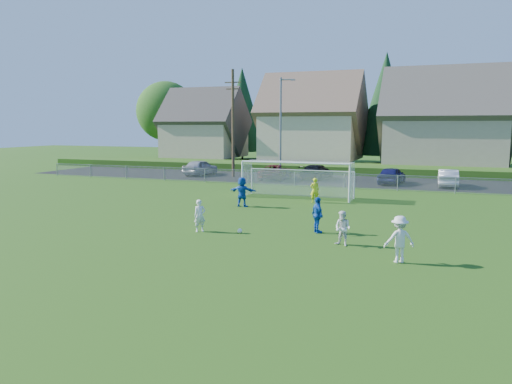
# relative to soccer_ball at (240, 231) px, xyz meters

# --- Properties ---
(ground) EXTENTS (160.00, 160.00, 0.00)m
(ground) POSITION_rel_soccer_ball_xyz_m (-0.61, -4.30, -0.11)
(ground) COLOR #193D0C
(ground) RESTS_ON ground
(asphalt_lot) EXTENTS (60.00, 60.00, 0.00)m
(asphalt_lot) POSITION_rel_soccer_ball_xyz_m (-0.61, 23.20, -0.10)
(asphalt_lot) COLOR black
(asphalt_lot) RESTS_ON ground
(grass_embankment) EXTENTS (70.00, 6.00, 0.80)m
(grass_embankment) POSITION_rel_soccer_ball_xyz_m (-0.61, 30.70, 0.29)
(grass_embankment) COLOR #1E420F
(grass_embankment) RESTS_ON ground
(soccer_ball) EXTENTS (0.22, 0.22, 0.22)m
(soccer_ball) POSITION_rel_soccer_ball_xyz_m (0.00, 0.00, 0.00)
(soccer_ball) COLOR white
(soccer_ball) RESTS_ON ground
(player_white_a) EXTENTS (0.64, 0.63, 1.48)m
(player_white_a) POSITION_rel_soccer_ball_xyz_m (-1.87, -0.30, 0.63)
(player_white_a) COLOR white
(player_white_a) RESTS_ON ground
(player_white_b) EXTENTS (0.85, 0.76, 1.43)m
(player_white_b) POSITION_rel_soccer_ball_xyz_m (4.82, -0.67, 0.60)
(player_white_b) COLOR white
(player_white_b) RESTS_ON ground
(player_white_c) EXTENTS (1.26, 1.03, 1.70)m
(player_white_c) POSITION_rel_soccer_ball_xyz_m (7.20, -2.47, 0.74)
(player_white_c) COLOR white
(player_white_c) RESTS_ON ground
(player_blue_a) EXTENTS (0.92, 1.01, 1.65)m
(player_blue_a) POSITION_rel_soccer_ball_xyz_m (3.28, 1.34, 0.72)
(player_blue_a) COLOR #124AAE
(player_blue_a) RESTS_ON ground
(player_blue_b) EXTENTS (1.67, 0.55, 1.79)m
(player_blue_b) POSITION_rel_soccer_ball_xyz_m (-2.74, 6.97, 0.79)
(player_blue_b) COLOR #124AAE
(player_blue_b) RESTS_ON ground
(goalkeeper) EXTENTS (0.68, 0.58, 1.57)m
(goalkeeper) POSITION_rel_soccer_ball_xyz_m (0.95, 10.08, 0.68)
(goalkeeper) COLOR #C8D619
(goalkeeper) RESTS_ON ground
(car_a) EXTENTS (2.14, 4.60, 1.52)m
(car_a) POSITION_rel_soccer_ball_xyz_m (-13.82, 23.14, 0.65)
(car_a) COLOR #A3A4AA
(car_a) RESTS_ON ground
(car_c) EXTENTS (2.42, 4.94, 1.35)m
(car_c) POSITION_rel_soccer_ball_xyz_m (-5.57, 21.90, 0.57)
(car_c) COLOR #5A0A17
(car_c) RESTS_ON ground
(car_d) EXTENTS (2.45, 4.86, 1.35)m
(car_d) POSITION_rel_soccer_ball_xyz_m (-2.20, 23.35, 0.57)
(car_d) COLOR black
(car_d) RESTS_ON ground
(car_e) EXTENTS (2.23, 4.36, 1.42)m
(car_e) POSITION_rel_soccer_ball_xyz_m (4.51, 22.18, 0.60)
(car_e) COLOR #15164A
(car_e) RESTS_ON ground
(car_f) EXTENTS (1.60, 4.25, 1.39)m
(car_f) POSITION_rel_soccer_ball_xyz_m (8.90, 21.94, 0.58)
(car_f) COLOR silver
(car_f) RESTS_ON ground
(soccer_goal) EXTENTS (7.42, 1.90, 2.50)m
(soccer_goal) POSITION_rel_soccer_ball_xyz_m (-0.61, 11.75, 1.52)
(soccer_goal) COLOR white
(soccer_goal) RESTS_ON ground
(chainlink_fence) EXTENTS (52.06, 0.06, 1.20)m
(chainlink_fence) POSITION_rel_soccer_ball_xyz_m (-0.61, 17.70, 0.52)
(chainlink_fence) COLOR gray
(chainlink_fence) RESTS_ON ground
(streetlight) EXTENTS (1.38, 0.18, 9.00)m
(streetlight) POSITION_rel_soccer_ball_xyz_m (-5.06, 21.70, 4.73)
(streetlight) COLOR slate
(streetlight) RESTS_ON ground
(utility_pole) EXTENTS (1.60, 0.26, 10.00)m
(utility_pole) POSITION_rel_soccer_ball_xyz_m (-10.11, 22.70, 5.04)
(utility_pole) COLOR #473321
(utility_pole) RESTS_ON ground
(houses_row) EXTENTS (53.90, 11.45, 13.27)m
(houses_row) POSITION_rel_soccer_ball_xyz_m (1.36, 38.16, 7.22)
(houses_row) COLOR tan
(houses_row) RESTS_ON ground
(tree_row) EXTENTS (65.98, 12.36, 13.80)m
(tree_row) POSITION_rel_soccer_ball_xyz_m (0.43, 44.44, 6.80)
(tree_row) COLOR #382616
(tree_row) RESTS_ON ground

